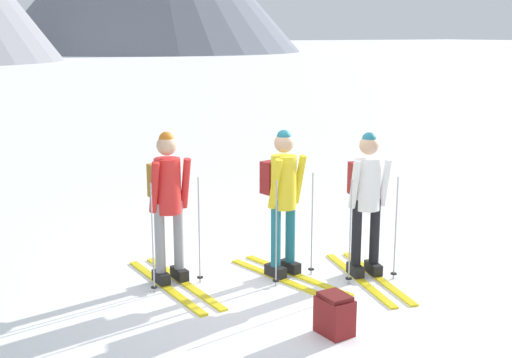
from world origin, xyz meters
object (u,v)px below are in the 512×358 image
object	(u,v)px
skier_in_red	(168,200)
skier_in_white	(366,197)
backpack_on_snow_front	(335,314)
skier_in_yellow	(283,196)

from	to	relation	value
skier_in_red	skier_in_white	size ratio (longest dim) A/B	1.06
skier_in_white	backpack_on_snow_front	distance (m)	1.73
skier_in_white	skier_in_yellow	bearing A→B (deg)	151.01
skier_in_yellow	backpack_on_snow_front	bearing A→B (deg)	-103.34
skier_in_yellow	backpack_on_snow_front	world-z (taller)	skier_in_yellow
skier_in_yellow	backpack_on_snow_front	size ratio (longest dim) A/B	4.40
skier_in_red	skier_in_yellow	xyz separation A→B (m)	(1.18, -0.42, -0.00)
skier_in_red	skier_in_white	xyz separation A→B (m)	(1.98, -0.86, -0.02)
skier_in_yellow	skier_in_white	world-z (taller)	skier_in_yellow
skier_in_yellow	skier_in_white	size ratio (longest dim) A/B	0.98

